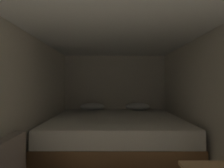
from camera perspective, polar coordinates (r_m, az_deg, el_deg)
wall_back at (r=4.52m, az=1.14°, el=-4.01°), size 2.51×0.05×1.99m
wall_left at (r=2.48m, az=-27.85°, el=-7.15°), size 0.05×4.62×1.99m
ceiling_slab at (r=2.29m, az=2.07°, el=18.15°), size 2.51×4.62×0.05m
bed at (r=3.53m, az=1.42°, el=-15.59°), size 2.29×2.09×0.88m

